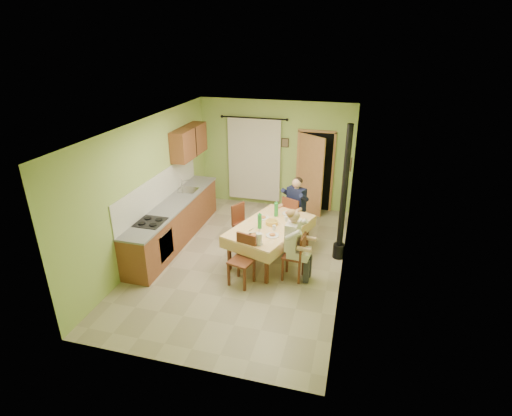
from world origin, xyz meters
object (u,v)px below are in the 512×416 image
(man_right, at_px, (294,237))
(chair_right, at_px, (294,265))
(stove_flue, at_px, (342,213))
(chair_far, at_px, (294,225))
(chair_left, at_px, (243,232))
(man_far, at_px, (296,201))
(dining_table, at_px, (270,242))
(chair_near, at_px, (242,270))

(man_right, bearing_deg, chair_right, -90.00)
(stove_flue, bearing_deg, man_right, -128.07)
(chair_far, height_order, chair_left, chair_far)
(chair_far, relative_size, stove_flue, 0.35)
(man_far, height_order, stove_flue, stove_flue)
(chair_right, height_order, man_far, man_far)
(man_far, bearing_deg, chair_far, -90.00)
(dining_table, height_order, stove_flue, stove_flue)
(dining_table, relative_size, chair_far, 2.18)
(dining_table, xyz_separation_m, chair_right, (0.60, -0.60, -0.09))
(chair_right, bearing_deg, stove_flue, -33.03)
(dining_table, height_order, man_far, man_far)
(chair_near, height_order, chair_left, chair_near)
(man_far, relative_size, man_right, 1.00)
(dining_table, relative_size, chair_right, 2.33)
(chair_left, bearing_deg, stove_flue, 118.01)
(stove_flue, bearing_deg, man_far, 146.70)
(chair_near, height_order, man_far, man_far)
(man_right, xyz_separation_m, stove_flue, (0.79, 1.00, 0.15))
(man_far, bearing_deg, man_right, -55.00)
(man_far, bearing_deg, chair_right, -54.60)
(chair_far, distance_m, stove_flue, 1.46)
(dining_table, relative_size, chair_near, 2.26)
(chair_near, distance_m, chair_right, 1.00)
(chair_right, height_order, stove_flue, stove_flue)
(dining_table, bearing_deg, man_far, 92.43)
(chair_far, height_order, man_far, man_far)
(chair_near, relative_size, stove_flue, 0.34)
(chair_left, xyz_separation_m, man_right, (1.30, -1.03, 0.59))
(chair_far, xyz_separation_m, chair_right, (0.29, -1.68, -0.00))
(chair_far, relative_size, chair_near, 1.04)
(stove_flue, bearing_deg, chair_right, -127.60)
(man_right, distance_m, stove_flue, 1.28)
(chair_right, bearing_deg, chair_left, 56.36)
(chair_right, bearing_deg, chair_far, 14.37)
(chair_far, xyz_separation_m, man_right, (0.28, -1.68, 0.59))
(chair_right, xyz_separation_m, chair_left, (-1.31, 1.03, -0.00))
(chair_right, xyz_separation_m, man_far, (-0.28, 1.70, 0.59))
(man_right, bearing_deg, stove_flue, -33.49)
(chair_right, relative_size, chair_left, 1.00)
(chair_near, distance_m, man_right, 1.15)
(chair_right, height_order, chair_left, chair_right)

